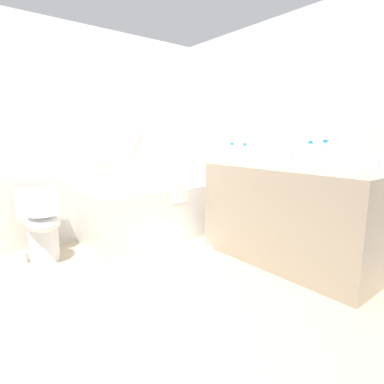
% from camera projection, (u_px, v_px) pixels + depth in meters
% --- Properties ---
extents(ground_plane, '(4.05, 4.05, 0.00)m').
position_uv_depth(ground_plane, '(145.00, 280.00, 2.55)').
color(ground_plane, '#C1AD8E').
extents(wall_back_tiled, '(3.45, 0.10, 2.32)m').
position_uv_depth(wall_back_tiled, '(78.00, 137.00, 3.40)').
color(wall_back_tiled, silver).
rests_on(wall_back_tiled, ground_plane).
extents(wall_right_mirror, '(0.10, 3.07, 2.32)m').
position_uv_depth(wall_right_mirror, '(270.00, 137.00, 3.30)').
color(wall_right_mirror, silver).
rests_on(wall_right_mirror, ground_plane).
extents(bathtub, '(1.56, 0.76, 1.31)m').
position_uv_depth(bathtub, '(153.00, 209.00, 3.63)').
color(bathtub, silver).
rests_on(bathtub, ground_plane).
extents(toilet, '(0.39, 0.53, 0.69)m').
position_uv_depth(toilet, '(42.00, 223.00, 2.92)').
color(toilet, white).
rests_on(toilet, ground_plane).
extents(vanity_counter, '(0.61, 1.59, 0.90)m').
position_uv_depth(vanity_counter, '(287.00, 216.00, 2.83)').
color(vanity_counter, tan).
rests_on(vanity_counter, ground_plane).
extents(sink_basin, '(0.35, 0.35, 0.05)m').
position_uv_depth(sink_basin, '(279.00, 164.00, 2.83)').
color(sink_basin, white).
rests_on(sink_basin, vanity_counter).
extents(sink_faucet, '(0.10, 0.15, 0.07)m').
position_uv_depth(sink_faucet, '(292.00, 162.00, 2.95)').
color(sink_faucet, silver).
rests_on(sink_faucet, vanity_counter).
extents(water_bottle_0, '(0.06, 0.06, 0.25)m').
position_uv_depth(water_bottle_0, '(324.00, 157.00, 2.44)').
color(water_bottle_0, silver).
rests_on(water_bottle_0, vanity_counter).
extents(water_bottle_1, '(0.07, 0.07, 0.20)m').
position_uv_depth(water_bottle_1, '(244.00, 154.00, 3.16)').
color(water_bottle_1, silver).
rests_on(water_bottle_1, vanity_counter).
extents(water_bottle_2, '(0.06, 0.06, 0.21)m').
position_uv_depth(water_bottle_2, '(232.00, 153.00, 3.22)').
color(water_bottle_2, silver).
rests_on(water_bottle_2, vanity_counter).
extents(water_bottle_3, '(0.06, 0.06, 0.24)m').
position_uv_depth(water_bottle_3, '(309.00, 156.00, 2.55)').
color(water_bottle_3, silver).
rests_on(water_bottle_3, vanity_counter).
extents(drinking_glass_0, '(0.06, 0.06, 0.09)m').
position_uv_depth(drinking_glass_0, '(355.00, 168.00, 2.26)').
color(drinking_glass_0, white).
rests_on(drinking_glass_0, vanity_counter).
extents(drinking_glass_1, '(0.06, 0.06, 0.08)m').
position_uv_depth(drinking_glass_1, '(247.00, 160.00, 3.06)').
color(drinking_glass_1, white).
rests_on(drinking_glass_1, vanity_counter).
extents(drinking_glass_2, '(0.07, 0.07, 0.10)m').
position_uv_depth(drinking_glass_2, '(374.00, 168.00, 2.22)').
color(drinking_glass_2, white).
rests_on(drinking_glass_2, vanity_counter).
extents(soap_dish, '(0.09, 0.06, 0.02)m').
position_uv_depth(soap_dish, '(339.00, 171.00, 2.39)').
color(soap_dish, white).
rests_on(soap_dish, vanity_counter).
extents(bath_mat, '(0.67, 0.36, 0.01)m').
position_uv_depth(bath_mat, '(182.00, 249.00, 3.22)').
color(bath_mat, white).
rests_on(bath_mat, ground_plane).
extents(toilet_paper_roll, '(0.11, 0.11, 0.10)m').
position_uv_depth(toilet_paper_roll, '(22.00, 258.00, 2.89)').
color(toilet_paper_roll, white).
rests_on(toilet_paper_roll, ground_plane).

